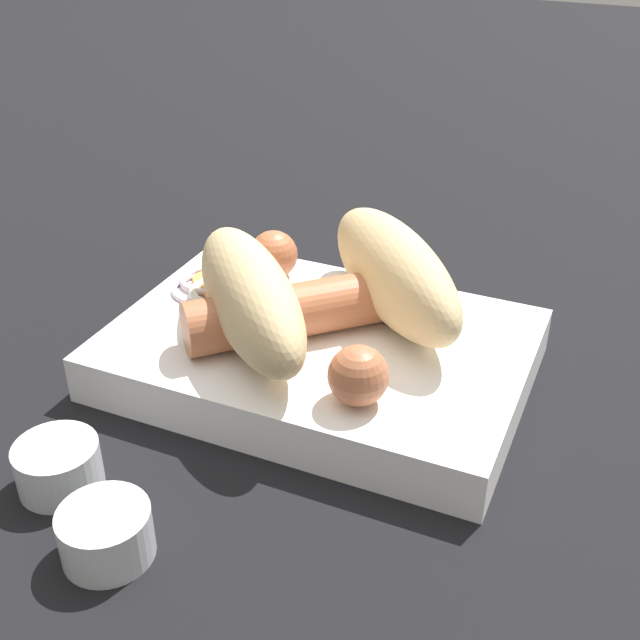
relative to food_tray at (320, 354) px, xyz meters
The scene contains 7 objects.
ground_plane 0.02m from the food_tray, ahead, with size 3.00×3.00×0.00m, color black.
food_tray is the anchor object (origin of this frame).
bread_roll 0.05m from the food_tray, 95.84° to the left, with size 0.21×0.22×0.06m.
sausage 0.03m from the food_tray, behind, with size 0.14×0.15×0.03m.
pickled_veggies 0.09m from the food_tray, 165.79° to the left, with size 0.07×0.05×0.01m.
condiment_cup_near 0.18m from the food_tray, 119.14° to the right, with size 0.05×0.05×0.03m.
condiment_cup_far 0.19m from the food_tray, 100.01° to the right, with size 0.05×0.05×0.03m.
Camera 1 is at (0.17, -0.40, 0.30)m, focal length 45.00 mm.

